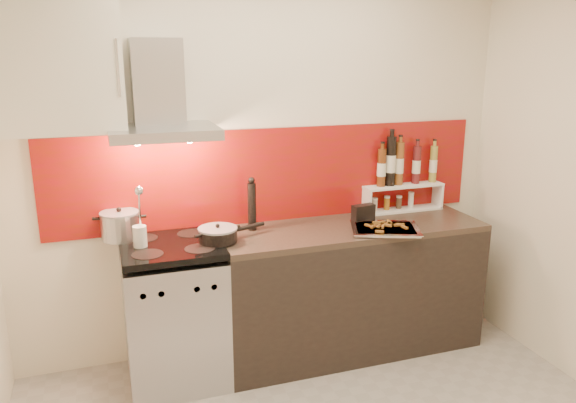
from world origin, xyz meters
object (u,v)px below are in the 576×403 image
object	(u,v)px
pepper_mill	(252,205)
baking_tray	(385,228)
stock_pot	(120,225)
saute_pan	(219,234)
range_stove	(175,314)
counter	(349,288)

from	to	relation	value
pepper_mill	baking_tray	size ratio (longest dim) A/B	0.68
stock_pot	saute_pan	size ratio (longest dim) A/B	0.52
range_stove	pepper_mill	xyz separation A→B (m)	(0.55, 0.13, 0.63)
saute_pan	pepper_mill	world-z (taller)	pepper_mill
counter	baking_tray	xyz separation A→B (m)	(0.16, -0.17, 0.47)
range_stove	pepper_mill	distance (m)	0.84
stock_pot	baking_tray	bearing A→B (deg)	-12.32
stock_pot	pepper_mill	distance (m)	0.83
counter	stock_pot	distance (m)	1.59
counter	baking_tray	bearing A→B (deg)	-46.56
counter	pepper_mill	xyz separation A→B (m)	(-0.65, 0.13, 0.62)
range_stove	baking_tray	bearing A→B (deg)	-6.96
saute_pan	baking_tray	bearing A→B (deg)	-6.35
baking_tray	counter	bearing A→B (deg)	133.44
stock_pot	saute_pan	world-z (taller)	stock_pot
counter	saute_pan	distance (m)	1.04
stock_pot	baking_tray	size ratio (longest dim) A/B	0.45
range_stove	baking_tray	world-z (taller)	baking_tray
baking_tray	saute_pan	bearing A→B (deg)	173.65
counter	saute_pan	world-z (taller)	saute_pan
range_stove	stock_pot	world-z (taller)	stock_pot
baking_tray	range_stove	bearing A→B (deg)	173.04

